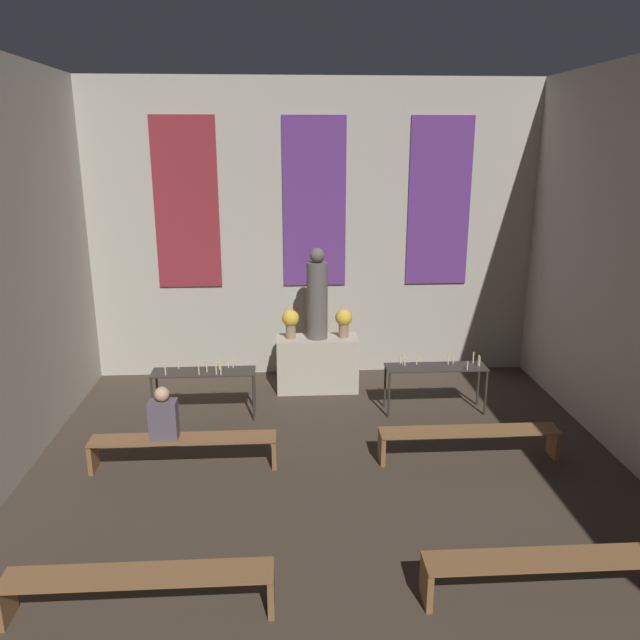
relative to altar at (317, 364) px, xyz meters
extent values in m
cube|color=#B2AD9E|center=(0.00, 0.95, 2.16)|extent=(8.19, 0.12, 5.26)
cube|color=maroon|center=(-2.23, 0.87, 2.68)|extent=(1.11, 0.03, 2.95)
cube|color=#60337F|center=(0.00, 0.87, 2.68)|extent=(1.11, 0.03, 2.95)
cube|color=#60337F|center=(2.23, 0.87, 2.68)|extent=(1.11, 0.03, 2.95)
cube|color=#BCB29E|center=(0.00, 0.00, 0.00)|extent=(1.40, 0.59, 0.95)
cylinder|color=#5B5651|center=(0.00, 0.00, 1.13)|extent=(0.35, 0.35, 1.31)
sphere|color=#5B5651|center=(0.00, 0.00, 1.91)|extent=(0.25, 0.25, 0.25)
cylinder|color=#937A5B|center=(-0.45, 0.00, 0.60)|extent=(0.17, 0.17, 0.26)
sphere|color=gold|center=(-0.45, 0.00, 0.83)|extent=(0.29, 0.29, 0.29)
cylinder|color=#937A5B|center=(0.45, 0.00, 0.60)|extent=(0.17, 0.17, 0.26)
sphere|color=gold|center=(0.45, 0.00, 0.83)|extent=(0.29, 0.29, 0.29)
cube|color=#332D28|center=(-1.83, -1.04, 0.28)|extent=(1.60, 0.45, 0.02)
cylinder|color=#332D28|center=(-2.60, -1.24, -0.10)|extent=(0.04, 0.04, 0.74)
cylinder|color=#332D28|center=(-1.06, -1.24, -0.10)|extent=(0.04, 0.04, 0.74)
cylinder|color=#332D28|center=(-2.60, -0.85, -0.10)|extent=(0.04, 0.04, 0.74)
cylinder|color=#332D28|center=(-1.06, -0.85, -0.10)|extent=(0.04, 0.04, 0.74)
cylinder|color=silver|center=(-1.59, -0.97, 0.34)|extent=(0.02, 0.02, 0.10)
sphere|color=#F9CC4C|center=(-1.59, -0.97, 0.40)|extent=(0.02, 0.02, 0.02)
cylinder|color=silver|center=(-2.23, -0.91, 0.37)|extent=(0.02, 0.02, 0.15)
sphere|color=#F9CC4C|center=(-2.23, -0.91, 0.45)|extent=(0.02, 0.02, 0.02)
cylinder|color=silver|center=(-1.45, -0.89, 0.34)|extent=(0.02, 0.02, 0.11)
sphere|color=#F9CC4C|center=(-1.45, -0.89, 0.41)|extent=(0.02, 0.02, 0.02)
cylinder|color=silver|center=(-1.38, -0.90, 0.36)|extent=(0.02, 0.02, 0.14)
sphere|color=#F9CC4C|center=(-1.38, -0.90, 0.44)|extent=(0.02, 0.02, 0.02)
cylinder|color=silver|center=(-1.60, -0.89, 0.35)|extent=(0.02, 0.02, 0.12)
sphere|color=#F9CC4C|center=(-1.60, -0.89, 0.43)|extent=(0.02, 0.02, 0.02)
cylinder|color=silver|center=(-1.54, -1.21, 0.37)|extent=(0.02, 0.02, 0.16)
sphere|color=#F9CC4C|center=(-1.54, -1.21, 0.46)|extent=(0.02, 0.02, 0.02)
cylinder|color=silver|center=(-2.38, -1.18, 0.37)|extent=(0.02, 0.02, 0.16)
sphere|color=#F9CC4C|center=(-2.38, -1.18, 0.46)|extent=(0.02, 0.02, 0.02)
cylinder|color=silver|center=(-1.61, -1.19, 0.35)|extent=(0.02, 0.02, 0.11)
sphere|color=#F9CC4C|center=(-1.61, -1.19, 0.41)|extent=(0.02, 0.02, 0.02)
cylinder|color=silver|center=(-1.87, -1.19, 0.35)|extent=(0.02, 0.02, 0.12)
sphere|color=#F9CC4C|center=(-1.87, -1.19, 0.43)|extent=(0.02, 0.02, 0.02)
cylinder|color=silver|center=(-1.77, -1.07, 0.37)|extent=(0.02, 0.02, 0.15)
sphere|color=#F9CC4C|center=(-1.77, -1.07, 0.45)|extent=(0.02, 0.02, 0.02)
cube|color=#332D28|center=(1.83, -1.04, 0.28)|extent=(1.60, 0.45, 0.02)
cylinder|color=#332D28|center=(1.06, -1.24, -0.10)|extent=(0.04, 0.04, 0.74)
cylinder|color=#332D28|center=(2.60, -1.24, -0.10)|extent=(0.04, 0.04, 0.74)
cylinder|color=#332D28|center=(1.06, -0.85, -0.10)|extent=(0.04, 0.04, 0.74)
cylinder|color=#332D28|center=(2.60, -0.85, -0.10)|extent=(0.04, 0.04, 0.74)
cylinder|color=silver|center=(1.28, -0.89, 0.34)|extent=(0.02, 0.02, 0.10)
sphere|color=#F9CC4C|center=(1.28, -0.89, 0.40)|extent=(0.02, 0.02, 0.02)
cylinder|color=silver|center=(2.04, -0.96, 0.37)|extent=(0.02, 0.02, 0.16)
sphere|color=#F9CC4C|center=(2.04, -0.96, 0.47)|extent=(0.02, 0.02, 0.02)
cylinder|color=silver|center=(1.54, -0.93, 0.34)|extent=(0.02, 0.02, 0.09)
sphere|color=#F9CC4C|center=(1.54, -0.93, 0.39)|extent=(0.02, 0.02, 0.02)
cylinder|color=silver|center=(2.46, -0.93, 0.38)|extent=(0.02, 0.02, 0.17)
sphere|color=#F9CC4C|center=(2.46, -0.93, 0.47)|extent=(0.02, 0.02, 0.02)
cylinder|color=silver|center=(2.28, -1.22, 0.35)|extent=(0.02, 0.02, 0.12)
sphere|color=#F9CC4C|center=(2.28, -1.22, 0.43)|extent=(0.02, 0.02, 0.02)
cylinder|color=silver|center=(1.32, -0.93, 0.37)|extent=(0.02, 0.02, 0.15)
sphere|color=#F9CC4C|center=(1.32, -0.93, 0.45)|extent=(0.02, 0.02, 0.02)
cylinder|color=silver|center=(2.52, -1.07, 0.36)|extent=(0.02, 0.02, 0.14)
sphere|color=#F9CC4C|center=(2.52, -1.07, 0.44)|extent=(0.02, 0.02, 0.02)
cylinder|color=silver|center=(2.13, -0.94, 0.36)|extent=(0.02, 0.02, 0.13)
sphere|color=#F9CC4C|center=(2.13, -0.94, 0.43)|extent=(0.02, 0.02, 0.02)
cylinder|color=silver|center=(1.34, -0.97, 0.34)|extent=(0.02, 0.02, 0.10)
sphere|color=#F9CC4C|center=(1.34, -0.97, 0.40)|extent=(0.02, 0.02, 0.02)
cylinder|color=silver|center=(2.50, -1.05, 0.37)|extent=(0.02, 0.02, 0.16)
sphere|color=#F9CC4C|center=(2.50, -1.05, 0.46)|extent=(0.02, 0.02, 0.02)
cube|color=brown|center=(-1.92, -5.34, -0.05)|extent=(2.44, 0.36, 0.03)
cube|color=brown|center=(-3.11, -5.34, -0.27)|extent=(0.06, 0.32, 0.41)
cube|color=brown|center=(-0.73, -5.34, -0.27)|extent=(0.06, 0.32, 0.41)
cube|color=brown|center=(1.92, -5.34, -0.05)|extent=(2.44, 0.36, 0.03)
cube|color=brown|center=(0.73, -5.34, -0.27)|extent=(0.06, 0.32, 0.41)
cube|color=brown|center=(-1.92, -2.64, -0.05)|extent=(2.44, 0.36, 0.03)
cube|color=brown|center=(-3.11, -2.64, -0.27)|extent=(0.06, 0.32, 0.41)
cube|color=brown|center=(-0.73, -2.64, -0.27)|extent=(0.06, 0.32, 0.41)
cube|color=brown|center=(1.92, -2.64, -0.05)|extent=(2.44, 0.36, 0.03)
cube|color=brown|center=(0.73, -2.64, -0.27)|extent=(0.06, 0.32, 0.41)
cube|color=brown|center=(3.11, -2.64, -0.27)|extent=(0.06, 0.32, 0.41)
cube|color=#564C56|center=(-2.16, -2.64, 0.22)|extent=(0.36, 0.24, 0.53)
sphere|color=tan|center=(-2.16, -2.64, 0.58)|extent=(0.19, 0.19, 0.19)
camera|label=1|loc=(-0.57, -10.20, 3.70)|focal=35.00mm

